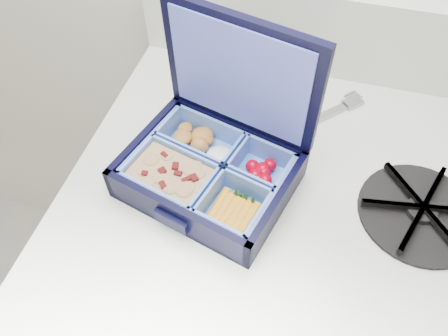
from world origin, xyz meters
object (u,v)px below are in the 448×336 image
(bento_box, at_px, (209,174))
(fork, at_px, (307,124))
(stove, at_px, (266,308))
(burner_grate, at_px, (422,209))

(bento_box, distance_m, fork, 0.19)
(stove, relative_size, fork, 4.74)
(stove, bearing_deg, fork, 89.29)
(stove, relative_size, burner_grate, 5.75)
(burner_grate, bearing_deg, fork, 144.00)
(burner_grate, bearing_deg, stove, -179.35)
(stove, bearing_deg, burner_grate, 0.65)
(burner_grate, bearing_deg, bento_box, -174.36)
(stove, xyz_separation_m, fork, (0.00, 0.13, 0.47))
(bento_box, bearing_deg, stove, 28.00)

